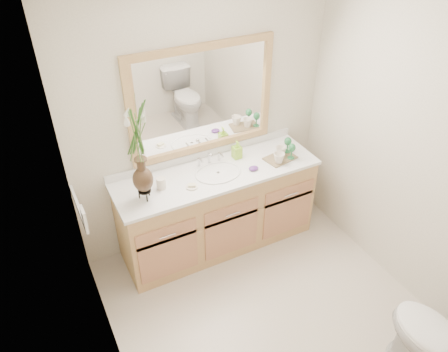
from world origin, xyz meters
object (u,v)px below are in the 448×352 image
tumbler (161,183)px  soap_bottle (237,150)px  toilet (438,346)px  flower_vase (138,141)px  tray (280,158)px

tumbler → soap_bottle: soap_bottle is taller
toilet → flower_vase: 2.52m
toilet → tumbler: 2.34m
toilet → soap_bottle: soap_bottle is taller
flower_vase → soap_bottle: bearing=11.7°
toilet → flower_vase: size_ratio=0.95×
flower_vase → tumbler: size_ratio=7.94×
tumbler → tray: (1.12, -0.07, -0.04)m
tumbler → soap_bottle: size_ratio=0.64×
soap_bottle → tray: size_ratio=0.55×
flower_vase → soap_bottle: (0.94, 0.20, -0.46)m
soap_bottle → toilet: bearing=-79.5°
tray → soap_bottle: bearing=139.7°
toilet → tumbler: bearing=-57.9°
toilet → soap_bottle: bearing=-78.1°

